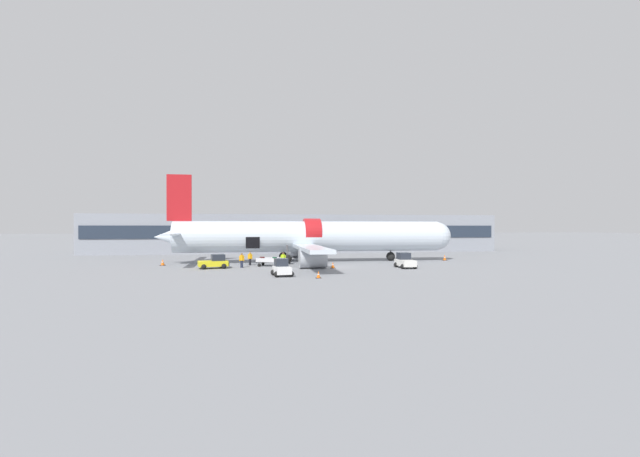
{
  "coord_description": "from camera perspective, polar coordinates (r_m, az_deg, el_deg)",
  "views": [
    {
      "loc": [
        -9.33,
        -47.73,
        4.63
      ],
      "look_at": [
        -0.38,
        4.54,
        4.37
      ],
      "focal_mm": 24.0,
      "sensor_mm": 36.0,
      "label": 1
    }
  ],
  "objects": [
    {
      "name": "ground_crew_loader_b",
      "position": [
        48.85,
        -10.4,
        -4.14
      ],
      "size": [
        0.57,
        0.39,
        1.65
      ],
      "color": "#1E2338",
      "rests_on": "ground_plane"
    },
    {
      "name": "ground_crew_supervisor",
      "position": [
        48.03,
        -4.92,
        -4.16
      ],
      "size": [
        0.59,
        0.4,
        1.73
      ],
      "color": "#2D2D33",
      "rests_on": "ground_plane"
    },
    {
      "name": "ground_plane",
      "position": [
        48.86,
        1.34,
        -5.15
      ],
      "size": [
        500.0,
        500.0,
        0.0
      ],
      "primitive_type": "plane",
      "color": "gray"
    },
    {
      "name": "baggage_tug_mid",
      "position": [
        48.69,
        11.25,
        -4.32
      ],
      "size": [
        1.94,
        3.26,
        1.69
      ],
      "color": "silver",
      "rests_on": "ground_plane"
    },
    {
      "name": "baggage_tug_rear",
      "position": [
        40.19,
        -5.12,
        -5.36
      ],
      "size": [
        2.05,
        2.72,
        1.62
      ],
      "color": "white",
      "rests_on": "ground_plane"
    },
    {
      "name": "safety_cone_tail",
      "position": [
        54.03,
        -20.24,
        -4.28
      ],
      "size": [
        0.64,
        0.64,
        0.74
      ],
      "color": "black",
      "rests_on": "ground_plane"
    },
    {
      "name": "safety_cone_nose",
      "position": [
        60.71,
        16.29,
        -3.77
      ],
      "size": [
        0.61,
        0.61,
        0.76
      ],
      "color": "black",
      "rests_on": "ground_plane"
    },
    {
      "name": "baggage_tug_lead",
      "position": [
        48.58,
        -13.9,
        -4.4
      ],
      "size": [
        3.48,
        2.45,
        1.54
      ],
      "color": "yellow",
      "rests_on": "ground_plane"
    },
    {
      "name": "ground_crew_loader_a",
      "position": [
        51.68,
        -9.31,
        -3.93
      ],
      "size": [
        0.56,
        0.41,
        1.6
      ],
      "color": "black",
      "rests_on": "ground_plane"
    },
    {
      "name": "safety_cone_engine_left",
      "position": [
        38.4,
        -0.21,
        -6.19
      ],
      "size": [
        0.49,
        0.49,
        0.64
      ],
      "color": "black",
      "rests_on": "ground_plane"
    },
    {
      "name": "ground_crew_driver",
      "position": [
        51.4,
        -1.79,
        -3.84
      ],
      "size": [
        0.57,
        0.57,
        1.78
      ],
      "color": "black",
      "rests_on": "ground_plane"
    },
    {
      "name": "baggage_cart_loading",
      "position": [
        50.33,
        -6.73,
        -4.39
      ],
      "size": [
        3.84,
        2.58,
        1.07
      ],
      "color": "silver",
      "rests_on": "ground_plane"
    },
    {
      "name": "safety_cone_wingtip",
      "position": [
        47.41,
        1.73,
        -4.92
      ],
      "size": [
        0.58,
        0.58,
        0.7
      ],
      "color": "black",
      "rests_on": "ground_plane"
    },
    {
      "name": "terminal_strip",
      "position": [
        80.32,
        -3.05,
        -0.62
      ],
      "size": [
        72.87,
        13.07,
        6.72
      ],
      "color": "gray",
      "rests_on": "ground_plane"
    },
    {
      "name": "airplane",
      "position": [
        55.65,
        -1.56,
        -1.17
      ],
      "size": [
        38.84,
        32.5,
        11.06
      ],
      "color": "silver",
      "rests_on": "ground_plane"
    }
  ]
}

